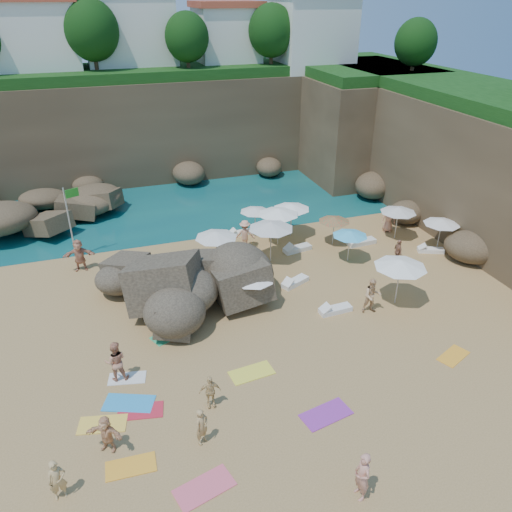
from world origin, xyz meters
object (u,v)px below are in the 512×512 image
object	(u,v)px
rock_outcrop	(176,302)
flag_pole	(70,214)
parasol_2	(271,225)
person_stand_0	(57,480)
lounger_0	(295,282)
person_stand_4	(389,219)
person_stand_3	(398,252)
person_stand_5	(79,255)
parasol_1	(292,206)
person_stand_6	(362,477)
person_stand_1	(116,361)
person_stand_2	(245,234)
parasol_0	(255,210)

from	to	relation	value
rock_outcrop	flag_pole	bearing A→B (deg)	124.52
parasol_2	person_stand_0	world-z (taller)	parasol_2
lounger_0	person_stand_0	xyz separation A→B (m)	(-11.98, -9.69, 0.64)
flag_pole	person_stand_4	xyz separation A→B (m)	(19.65, -2.74, -1.92)
person_stand_3	person_stand_5	world-z (taller)	person_stand_5
parasol_2	parasol_1	bearing A→B (deg)	49.39
person_stand_5	person_stand_6	world-z (taller)	person_stand_5
person_stand_1	person_stand_3	size ratio (longest dim) A/B	1.22
person_stand_2	person_stand_5	world-z (taller)	person_stand_5
parasol_1	person_stand_1	size ratio (longest dim) A/B	1.30
parasol_0	parasol_2	world-z (taller)	parasol_2
parasol_1	person_stand_4	distance (m)	6.65
lounger_0	person_stand_1	size ratio (longest dim) A/B	0.92
lounger_0	person_stand_0	world-z (taller)	person_stand_0
lounger_0	person_stand_1	bearing A→B (deg)	-179.40
person_stand_3	rock_outcrop	bearing A→B (deg)	99.74
person_stand_0	person_stand_4	size ratio (longest dim) A/B	0.87
person_stand_2	person_stand_5	xyz separation A→B (m)	(-9.75, 0.32, 0.03)
person_stand_5	rock_outcrop	bearing A→B (deg)	-42.65
lounger_0	person_stand_3	size ratio (longest dim) A/B	1.12
person_stand_6	lounger_0	bearing A→B (deg)	165.81
person_stand_6	flag_pole	bearing A→B (deg)	-158.37
person_stand_4	person_stand_6	xyz separation A→B (m)	(-11.47, -17.06, 0.02)
person_stand_1	person_stand_5	size ratio (longest dim) A/B	0.96
flag_pole	lounger_0	world-z (taller)	flag_pole
flag_pole	person_stand_2	size ratio (longest dim) A/B	2.37
parasol_0	person_stand_4	bearing A→B (deg)	-15.82
parasol_2	lounger_0	distance (m)	3.70
parasol_0	person_stand_1	xyz separation A→B (m)	(-9.77, -11.49, -0.81)
person_stand_4	person_stand_0	bearing A→B (deg)	-119.70
person_stand_3	person_stand_6	xyz separation A→B (m)	(-9.62, -13.01, 0.15)
parasol_1	lounger_0	world-z (taller)	parasol_1
flag_pole	person_stand_5	bearing A→B (deg)	-84.92
parasol_1	parasol_2	world-z (taller)	parasol_2
flag_pole	parasol_1	xyz separation A→B (m)	(13.26, -1.35, -0.74)
person_stand_0	person_stand_1	world-z (taller)	person_stand_1
parasol_0	person_stand_4	size ratio (longest dim) A/B	1.13
parasol_2	lounger_0	size ratio (longest dim) A/B	1.57
parasol_0	parasol_1	size ratio (longest dim) A/B	0.83
parasol_1	person_stand_4	xyz separation A→B (m)	(6.39, -1.39, -1.19)
parasol_0	parasol_2	xyz separation A→B (m)	(-0.31, -3.84, 0.57)
rock_outcrop	person_stand_6	world-z (taller)	person_stand_6
parasol_1	person_stand_2	world-z (taller)	parasol_1
parasol_2	person_stand_4	bearing A→B (deg)	9.23
flag_pole	person_stand_5	distance (m)	2.57
parasol_0	person_stand_6	xyz separation A→B (m)	(-2.97, -19.47, -0.82)
person_stand_3	person_stand_1	bearing A→B (deg)	116.75
parasol_0	person_stand_3	bearing A→B (deg)	-44.16
parasol_0	person_stand_0	distance (m)	20.39
rock_outcrop	person_stand_5	world-z (taller)	person_stand_5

